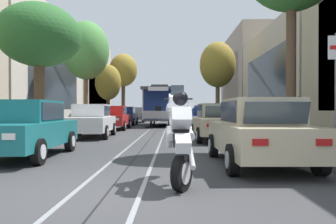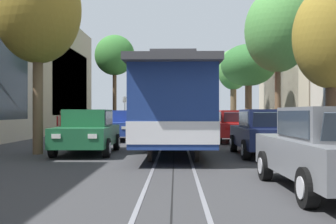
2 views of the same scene
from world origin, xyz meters
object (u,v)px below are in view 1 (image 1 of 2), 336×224
Objects in this scene: street_tree_kerb_left_second at (39,36)px; pedestrian_on_right_pavement at (244,116)px; parked_car_beige_near_right at (258,132)px; parked_car_grey_fifth_left at (136,115)px; parked_car_navy_fourth_left at (125,116)px; street_tree_kerb_right_second at (218,65)px; parked_car_blue_mid_right at (203,118)px; street_tree_kerb_left_far at (123,71)px; street_tree_kerb_left_fourth at (108,83)px; parked_car_teal_near_left at (25,128)px; fire_hydrant at (33,132)px; motorcycle_with_rider at (180,132)px; cable_car_trolley at (161,106)px; parked_car_red_mid_left at (113,118)px; parked_car_beige_second_right at (217,122)px; street_tree_kerb_left_mid at (86,51)px; parked_car_green_fourth_right at (197,116)px; parked_car_white_second_left at (91,121)px; pedestrian_on_left_pavement at (243,115)px.

street_tree_kerb_left_second is 3.85× the size of pedestrian_on_right_pavement.
street_tree_kerb_left_second is at bearing 139.19° from parked_car_beige_near_right.
pedestrian_on_right_pavement is (8.64, -13.23, 0.09)m from parked_car_grey_fifth_left.
street_tree_kerb_right_second is (7.94, -0.44, 4.32)m from parked_car_navy_fourth_left.
parked_car_blue_mid_right is 2.77× the size of pedestrian_on_right_pavement.
street_tree_kerb_right_second is (9.56, -10.19, -0.73)m from street_tree_kerb_left_far.
street_tree_kerb_left_fourth is at bearing 109.62° from parked_car_beige_near_right.
parked_car_teal_near_left is 5.24× the size of fire_hydrant.
motorcycle_with_rider is at bearing -76.16° from street_tree_kerb_left_fourth.
cable_car_trolley reaches higher than parked_car_teal_near_left.
parked_car_beige_second_right is (5.87, -7.96, 0.00)m from parked_car_red_mid_left.
parked_car_navy_fourth_left is 7.70m from street_tree_kerb_left_mid.
pedestrian_on_right_pavement is (10.68, 7.20, -3.73)m from street_tree_kerb_left_second.
street_tree_kerb_left_fourth is (-1.74, 1.33, 2.97)m from parked_car_navy_fourth_left.
parked_car_teal_near_left is at bearing -107.98° from parked_car_green_fourth_right.
street_tree_kerb_left_second is (-2.09, -1.06, 3.82)m from parked_car_white_second_left.
street_tree_kerb_left_second reaches higher than street_tree_kerb_left_fourth.
parked_car_navy_fourth_left and parked_car_green_fourth_right have the same top height.
street_tree_kerb_right_second reaches higher than pedestrian_on_left_pavement.
parked_car_white_second_left and parked_car_red_mid_left have the same top height.
parked_car_grey_fifth_left and pedestrian_on_right_pavement have the same top height.
street_tree_kerb_left_fourth is at bearing 103.84° from motorcycle_with_rider.
parked_car_red_mid_left and parked_car_navy_fourth_left have the same top height.
parked_car_white_second_left is at bearing -73.42° from street_tree_kerb_left_mid.
parked_car_white_second_left is 2.36× the size of motorcycle_with_rider.
parked_car_beige_near_right is 2.89m from motorcycle_with_rider.
parked_car_red_mid_left is at bearing -88.65° from parked_car_navy_fourth_left.
parked_car_beige_near_right is 1.00× the size of parked_car_green_fourth_right.
parked_car_navy_fourth_left is at bearing 112.50° from parked_car_beige_second_right.
street_tree_kerb_left_fourth is 13.60m from pedestrian_on_right_pavement.
fire_hydrant is at bearing -99.84° from parked_car_red_mid_left.
parked_car_red_mid_left and parked_car_green_fourth_right have the same top height.
street_tree_kerb_left_mid is (-1.91, 13.79, 4.60)m from parked_car_teal_near_left.
street_tree_kerb_left_far is (-7.64, 24.29, 5.05)m from parked_car_beige_second_right.
parked_car_navy_fourth_left is at bearing 142.56° from pedestrian_on_right_pavement.
cable_car_trolley is (-3.10, 0.35, 0.86)m from parked_car_green_fourth_right.
street_tree_kerb_left_second reaches higher than parked_car_navy_fourth_left.
parked_car_teal_near_left is 1.00× the size of parked_car_beige_second_right.
pedestrian_on_left_pavement is at bearing 62.44° from parked_car_teal_near_left.
street_tree_kerb_left_far is (-1.78, 16.33, 5.05)m from parked_car_red_mid_left.
parked_car_blue_mid_right is (5.88, -14.18, 0.00)m from parked_car_grey_fifth_left.
parked_car_white_second_left is 1.01× the size of parked_car_grey_fifth_left.
pedestrian_on_right_pavement is (2.60, -6.08, 0.09)m from parked_car_green_fourth_right.
street_tree_kerb_left_mid is 4.76× the size of pedestrian_on_left_pavement.
parked_car_red_mid_left is 8.66m from pedestrian_on_right_pavement.
parked_car_green_fourth_right is at bearing -175.78° from pedestrian_on_left_pavement.
parked_car_green_fourth_right is 13.98m from street_tree_kerb_left_far.
fire_hydrant is (-7.60, 5.23, -0.38)m from parked_car_beige_near_right.
motorcycle_with_rider is (4.22, -3.38, 0.13)m from parked_car_teal_near_left.
cable_car_trolley reaches higher than pedestrian_on_left_pavement.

